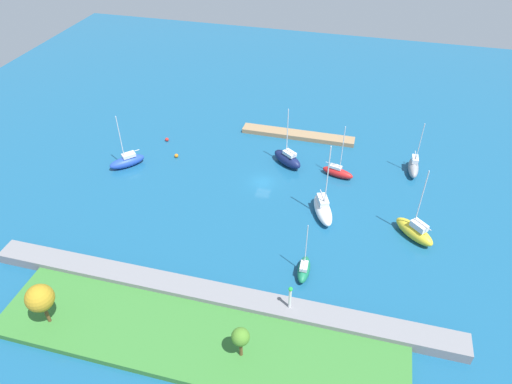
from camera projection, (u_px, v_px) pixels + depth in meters
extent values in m
plane|color=#19567F|center=(263.00, 182.00, 82.71)|extent=(160.00, 160.00, 0.00)
cube|color=#997A56|center=(298.00, 135.00, 94.71)|extent=(23.04, 2.84, 0.90)
cube|color=gray|center=(214.00, 295.00, 61.62)|extent=(64.76, 3.31, 1.58)
cube|color=#387A33|center=(197.00, 338.00, 56.73)|extent=(51.08, 11.91, 0.90)
cylinder|color=silver|center=(290.00, 299.00, 58.12)|extent=(0.36, 0.36, 3.20)
sphere|color=green|center=(291.00, 289.00, 56.98)|extent=(0.56, 0.56, 0.56)
cylinder|color=brown|center=(46.00, 312.00, 57.19)|extent=(0.43, 0.43, 3.41)
sphere|color=#AD841E|center=(40.00, 298.00, 55.50)|extent=(3.45, 3.45, 3.45)
cylinder|color=brown|center=(241.00, 347.00, 53.61)|extent=(0.41, 0.41, 2.87)
sphere|color=#4C8428|center=(240.00, 337.00, 52.32)|extent=(2.16, 2.16, 2.16)
ellipsoid|color=yellow|center=(414.00, 232.00, 70.84)|extent=(6.77, 6.50, 2.29)
cube|color=silver|center=(419.00, 226.00, 69.46)|extent=(2.82, 2.75, 0.99)
cylinder|color=silver|center=(421.00, 199.00, 67.26)|extent=(0.17, 0.17, 10.10)
cylinder|color=silver|center=(423.00, 225.00, 68.67)|extent=(2.31, 2.15, 0.14)
ellipsoid|color=red|center=(338.00, 173.00, 83.59)|extent=(6.04, 3.13, 1.68)
cube|color=silver|center=(336.00, 167.00, 83.09)|extent=(2.28, 1.52, 0.53)
cylinder|color=silver|center=(343.00, 149.00, 80.23)|extent=(0.14, 0.14, 8.83)
cylinder|color=silver|center=(333.00, 164.00, 83.08)|extent=(2.72, 0.83, 0.11)
ellipsoid|color=#2347B2|center=(127.00, 162.00, 86.12)|extent=(6.27, 6.41, 1.93)
cube|color=silver|center=(129.00, 155.00, 85.55)|extent=(2.66, 2.69, 0.65)
cylinder|color=silver|center=(120.00, 138.00, 82.70)|extent=(0.16, 0.16, 8.70)
cylinder|color=silver|center=(132.00, 152.00, 85.52)|extent=(2.18, 2.27, 0.13)
ellipsoid|color=white|center=(323.00, 210.00, 74.97)|extent=(5.11, 8.08, 2.20)
cube|color=silver|center=(323.00, 200.00, 74.49)|extent=(2.39, 3.12, 0.92)
cylinder|color=silver|center=(327.00, 178.00, 70.49)|extent=(0.19, 0.19, 11.35)
cylinder|color=silver|center=(322.00, 195.00, 74.49)|extent=(1.21, 2.80, 0.15)
ellipsoid|color=gray|center=(413.00, 168.00, 84.41)|extent=(1.93, 6.10, 2.15)
cube|color=silver|center=(415.00, 159.00, 83.84)|extent=(1.12, 2.21, 0.91)
cylinder|color=silver|center=(420.00, 144.00, 80.97)|extent=(0.15, 0.15, 8.27)
cylinder|color=silver|center=(416.00, 155.00, 83.91)|extent=(0.19, 2.71, 0.12)
ellipsoid|color=#19724C|center=(304.00, 269.00, 65.13)|extent=(1.88, 5.07, 1.67)
cube|color=silver|center=(304.00, 266.00, 64.13)|extent=(1.09, 1.84, 0.56)
cylinder|color=silver|center=(306.00, 245.00, 62.54)|extent=(0.12, 0.12, 7.35)
cylinder|color=silver|center=(304.00, 265.00, 63.65)|extent=(0.16, 1.85, 0.10)
ellipsoid|color=#141E4C|center=(287.00, 159.00, 86.36)|extent=(6.82, 5.88, 2.42)
cube|color=silver|center=(290.00, 153.00, 85.08)|extent=(2.79, 2.58, 0.67)
cylinder|color=silver|center=(287.00, 132.00, 83.01)|extent=(0.16, 0.16, 9.09)
cylinder|color=silver|center=(292.00, 152.00, 84.48)|extent=(2.27, 1.70, 0.13)
sphere|color=orange|center=(176.00, 156.00, 88.78)|extent=(0.75, 0.75, 0.75)
sphere|color=red|center=(167.00, 140.00, 93.45)|extent=(0.73, 0.73, 0.73)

